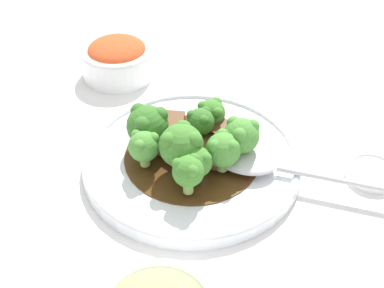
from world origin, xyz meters
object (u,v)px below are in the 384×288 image
(beef_strip_3, at_px, (170,127))
(serving_spoon, at_px, (261,163))
(beef_strip_2, at_px, (227,135))
(sauce_dish, at_px, (372,172))
(broccoli_floret_3, at_px, (200,122))
(beef_strip_0, at_px, (210,151))
(broccoli_floret_2, at_px, (144,146))
(broccoli_floret_4, at_px, (181,145))
(broccoli_floret_7, at_px, (197,162))
(beef_strip_1, at_px, (170,147))
(broccoli_floret_0, at_px, (211,112))
(main_plate, at_px, (192,159))
(broccoli_floret_8, at_px, (241,135))
(broccoli_floret_5, at_px, (148,125))
(broccoli_floret_1, at_px, (223,149))
(broccoli_floret_6, at_px, (188,171))
(side_bowl_kimchi, at_px, (117,58))

(beef_strip_3, height_order, serving_spoon, serving_spoon)
(beef_strip_2, xyz_separation_m, beef_strip_3, (-0.03, 0.07, -0.00))
(sauce_dish, bearing_deg, broccoli_floret_3, 114.31)
(beef_strip_0, bearing_deg, broccoli_floret_2, 140.06)
(broccoli_floret_4, xyz_separation_m, broccoli_floret_7, (-0.00, -0.02, -0.01))
(beef_strip_1, height_order, broccoli_floret_0, broccoli_floret_0)
(beef_strip_1, height_order, serving_spoon, serving_spoon)
(broccoli_floret_0, distance_m, broccoli_floret_7, 0.10)
(main_plate, bearing_deg, broccoli_floret_2, 145.66)
(beef_strip_3, relative_size, broccoli_floret_8, 1.16)
(main_plate, height_order, beef_strip_1, beef_strip_1)
(beef_strip_0, xyz_separation_m, broccoli_floret_3, (0.02, 0.02, 0.02))
(serving_spoon, bearing_deg, broccoli_floret_8, 89.21)
(serving_spoon, height_order, sauce_dish, serving_spoon)
(broccoli_floret_5, xyz_separation_m, broccoli_floret_7, (-0.01, -0.08, -0.00))
(beef_strip_0, height_order, broccoli_floret_2, broccoli_floret_2)
(beef_strip_3, xyz_separation_m, broccoli_floret_1, (-0.02, -0.09, 0.02))
(beef_strip_2, distance_m, broccoli_floret_5, 0.10)
(beef_strip_2, height_order, broccoli_floret_6, broccoli_floret_6)
(beef_strip_1, bearing_deg, broccoli_floret_6, -124.90)
(beef_strip_2, distance_m, broccoli_floret_6, 0.10)
(beef_strip_0, distance_m, broccoli_floret_0, 0.06)
(broccoli_floret_3, bearing_deg, broccoli_floret_6, -151.99)
(beef_strip_0, xyz_separation_m, broccoli_floret_5, (-0.03, 0.07, 0.03))
(beef_strip_1, bearing_deg, beef_strip_3, 39.34)
(broccoli_floret_5, bearing_deg, serving_spoon, -69.86)
(beef_strip_3, distance_m, broccoli_floret_6, 0.11)
(broccoli_floret_0, bearing_deg, broccoli_floret_3, -170.99)
(broccoli_floret_0, distance_m, broccoli_floret_4, 0.09)
(broccoli_floret_0, distance_m, broccoli_floret_2, 0.10)
(main_plate, bearing_deg, broccoli_floret_6, -146.73)
(main_plate, xyz_separation_m, beef_strip_1, (-0.01, 0.02, 0.01))
(main_plate, xyz_separation_m, beef_strip_2, (0.05, -0.02, 0.02))
(sauce_dish, bearing_deg, beef_strip_1, 121.36)
(broccoli_floret_5, bearing_deg, broccoli_floret_0, -27.01)
(broccoli_floret_3, relative_size, broccoli_floret_8, 0.82)
(main_plate, height_order, broccoli_floret_2, broccoli_floret_2)
(beef_strip_1, distance_m, broccoli_floret_0, 0.07)
(broccoli_floret_4, relative_size, broccoli_floret_5, 1.10)
(broccoli_floret_1, xyz_separation_m, serving_spoon, (0.03, -0.03, -0.02))
(broccoli_floret_1, distance_m, broccoli_floret_6, 0.05)
(beef_strip_2, xyz_separation_m, serving_spoon, (-0.02, -0.06, -0.00))
(broccoli_floret_2, xyz_separation_m, broccoli_floret_6, (-0.01, -0.07, 0.00))
(broccoli_floret_2, relative_size, broccoli_floret_8, 0.84)
(broccoli_floret_4, height_order, side_bowl_kimchi, broccoli_floret_4)
(beef_strip_1, xyz_separation_m, broccoli_floret_7, (-0.02, -0.05, 0.02))
(broccoli_floret_1, bearing_deg, broccoli_floret_7, 158.71)
(broccoli_floret_0, bearing_deg, beef_strip_0, -146.35)
(broccoli_floret_6, bearing_deg, broccoli_floret_0, 23.37)
(broccoli_floret_4, distance_m, broccoli_floret_6, 0.04)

